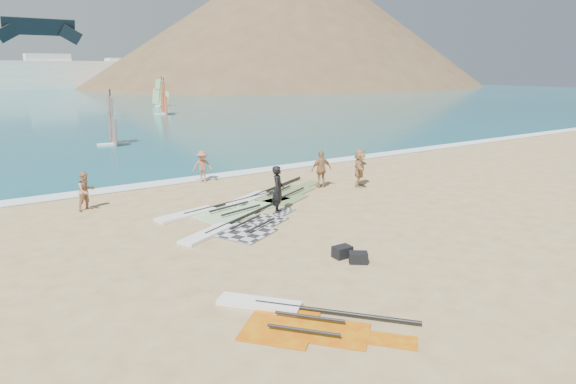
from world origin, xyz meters
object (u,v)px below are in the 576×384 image
gear_bag_far (358,258)px  beachgoer_back (321,169)px  beachgoer_left (86,191)px  beachgoer_mid (203,166)px  rig_green (219,211)px  rig_orange (272,195)px  rig_grey (236,228)px  beachgoer_right (360,168)px  person_wetsuit (278,190)px  rig_red (293,317)px  gear_bag_near (342,252)px

gear_bag_far → beachgoer_back: 9.70m
beachgoer_left → beachgoer_mid: 6.53m
rig_green → rig_orange: (3.26, 1.07, -0.00)m
rig_green → gear_bag_far: (1.25, -7.26, 0.12)m
rig_grey → beachgoer_right: bearing=-9.4°
person_wetsuit → beachgoer_left: person_wetsuit is taller
rig_grey → rig_red: bearing=-133.0°
gear_bag_near → gear_bag_far: 0.63m
rig_green → beachgoer_left: bearing=130.0°
rig_red → beachgoer_mid: 15.07m
rig_green → gear_bag_near: (1.13, -6.64, 0.13)m
rig_red → beachgoer_mid: (4.05, 14.49, 0.78)m
rig_red → person_wetsuit: bearing=108.5°
gear_bag_far → beachgoer_mid: 12.77m
rig_red → beachgoer_back: size_ratio=2.44×
rig_orange → person_wetsuit: bearing=-143.4°
beachgoer_mid → rig_grey: bearing=-83.6°
gear_bag_near → rig_green: bearing=99.7°
rig_red → gear_bag_far: (3.60, 1.75, 0.12)m
rig_grey → rig_green: (0.40, 2.35, 0.00)m
rig_red → beachgoer_mid: bearing=122.8°
rig_grey → beachgoer_left: bearing=98.8°
gear_bag_near → beachgoer_mid: size_ratio=0.34×
rig_orange → gear_bag_near: (-2.13, -7.70, 0.13)m
gear_bag_near → beachgoer_mid: 12.16m
rig_orange → gear_bag_far: bearing=-130.4°
person_wetsuit → beachgoer_back: (4.14, 2.54, -0.06)m
rig_red → beachgoer_back: 13.21m
person_wetsuit → beachgoer_right: (5.91, 1.69, -0.03)m
gear_bag_near → rig_grey: bearing=109.7°
rig_grey → beachgoer_right: (8.31, 2.58, 0.91)m
rig_orange → beachgoer_back: 3.02m
rig_grey → person_wetsuit: bearing=-6.2°
rig_grey → rig_orange: (3.66, 3.42, 0.00)m
gear_bag_near → beachgoer_back: bearing=57.0°
person_wetsuit → beachgoer_right: size_ratio=1.04×
rig_grey → gear_bag_far: (1.66, -4.90, 0.12)m
beachgoer_right → beachgoer_left: bearing=122.5°
rig_grey → gear_bag_near: 4.55m
person_wetsuit → beachgoer_back: person_wetsuit is taller
gear_bag_near → gear_bag_far: (0.12, -0.62, -0.01)m
rig_grey → beachgoer_mid: size_ratio=3.41×
rig_green → gear_bag_near: gear_bag_near is taller
rig_grey → gear_bag_far: 5.18m
rig_orange → beachgoer_right: 4.81m
gear_bag_near → gear_bag_far: size_ratio=1.02×
rig_red → gear_bag_near: gear_bag_near is taller
beachgoer_left → beachgoer_back: (10.62, -2.28, 0.11)m
rig_green → gear_bag_near: 6.73m
rig_red → person_wetsuit: size_ratio=2.30×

